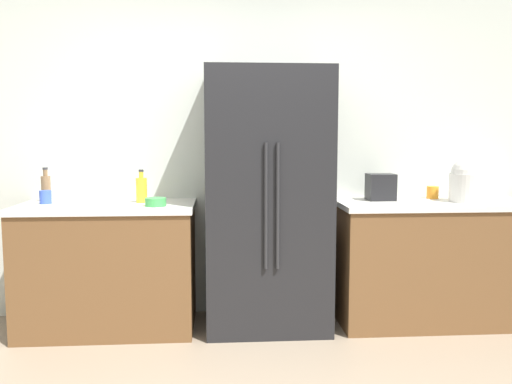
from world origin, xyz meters
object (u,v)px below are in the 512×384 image
at_px(refrigerator, 267,200).
at_px(rice_cooker, 468,181).
at_px(toaster, 381,187).
at_px(cup_a, 433,192).
at_px(bottle_a, 142,189).
at_px(cup_b, 46,197).
at_px(bowl_a, 156,202).
at_px(bottle_b, 46,188).

height_order(refrigerator, rice_cooker, refrigerator).
height_order(refrigerator, toaster, refrigerator).
height_order(rice_cooker, cup_a, rice_cooker).
relative_size(bottle_a, cup_b, 2.53).
height_order(bottle_a, cup_b, bottle_a).
bearing_deg(cup_a, bottle_a, -177.60).
height_order(rice_cooker, cup_b, rice_cooker).
bearing_deg(cup_a, refrigerator, -172.18).
height_order(refrigerator, cup_a, refrigerator).
bearing_deg(bowl_a, refrigerator, 8.67).
distance_m(refrigerator, bowl_a, 0.81).
relative_size(refrigerator, toaster, 9.36).
bearing_deg(cup_a, rice_cooker, -51.36).
bearing_deg(bowl_a, cup_a, 8.14).
height_order(bottle_b, cup_a, bottle_b).
relative_size(cup_b, bowl_a, 0.66).
bearing_deg(bottle_b, toaster, -2.02).
height_order(bottle_a, bowl_a, bottle_a).
distance_m(bottle_a, bottle_b, 0.73).
xyz_separation_m(bottle_b, cup_b, (0.04, -0.13, -0.06)).
height_order(toaster, cup_a, toaster).
xyz_separation_m(cup_b, bowl_a, (0.81, -0.18, -0.02)).
height_order(cup_b, bowl_a, cup_b).
distance_m(toaster, rice_cooker, 0.64).
height_order(bottle_b, bowl_a, bottle_b).
distance_m(bottle_a, bowl_a, 0.25).
distance_m(bottle_b, cup_b, 0.15).
bearing_deg(bowl_a, bottle_a, 121.37).
bearing_deg(cup_a, bowl_a, -171.86).
bearing_deg(cup_b, toaster, 1.01).
bearing_deg(cup_b, rice_cooker, -1.90).
distance_m(toaster, bowl_a, 1.69).
height_order(toaster, bottle_a, bottle_a).
relative_size(bottle_a, bottle_b, 0.95).
distance_m(cup_a, bowl_a, 2.14).
xyz_separation_m(toaster, bowl_a, (-1.68, -0.23, -0.07)).
xyz_separation_m(toaster, cup_a, (0.44, 0.07, -0.05)).
height_order(toaster, rice_cooker, rice_cooker).
xyz_separation_m(refrigerator, toaster, (0.88, 0.11, 0.08)).
height_order(cup_a, bowl_a, cup_a).
xyz_separation_m(rice_cooker, cup_a, (-0.18, 0.22, -0.11)).
distance_m(refrigerator, bottle_b, 1.66).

